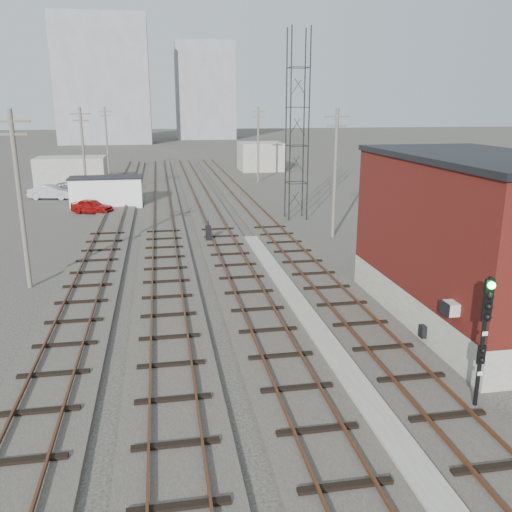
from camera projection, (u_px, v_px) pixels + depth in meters
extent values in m
plane|color=#282621|center=(205.00, 181.00, 68.26)|extent=(320.00, 320.00, 0.00)
cube|color=#332D28|center=(252.00, 210.00, 48.74)|extent=(3.20, 90.00, 0.20)
cube|color=#4C2816|center=(244.00, 207.00, 48.55)|extent=(0.07, 90.00, 0.12)
cube|color=#4C2816|center=(260.00, 207.00, 48.79)|extent=(0.07, 90.00, 0.12)
cube|color=#332D28|center=(208.00, 211.00, 48.06)|extent=(3.20, 90.00, 0.20)
cube|color=#4C2816|center=(200.00, 209.00, 47.88)|extent=(0.07, 90.00, 0.12)
cube|color=#4C2816|center=(216.00, 208.00, 48.12)|extent=(0.07, 90.00, 0.12)
cube|color=#332D28|center=(162.00, 213.00, 47.38)|extent=(3.20, 90.00, 0.20)
cube|color=#4C2816|center=(154.00, 210.00, 47.20)|extent=(0.07, 90.00, 0.12)
cube|color=#4C2816|center=(170.00, 210.00, 47.44)|extent=(0.07, 90.00, 0.12)
cube|color=#332D28|center=(115.00, 214.00, 46.71)|extent=(3.20, 90.00, 0.20)
cube|color=#4C2816|center=(107.00, 212.00, 46.53)|extent=(0.07, 90.00, 0.12)
cube|color=#4C2816|center=(124.00, 211.00, 46.77)|extent=(0.07, 90.00, 0.12)
cube|color=gray|center=(301.00, 310.00, 24.68)|extent=(0.90, 28.00, 0.26)
cube|color=gray|center=(468.00, 303.00, 23.80)|extent=(6.00, 12.00, 1.50)
cube|color=#5D1916|center=(476.00, 225.00, 22.86)|extent=(6.00, 12.00, 5.50)
cube|color=black|center=(484.00, 157.00, 22.09)|extent=(6.20, 12.20, 0.25)
cube|color=beige|center=(450.00, 308.00, 19.06)|extent=(0.45, 0.62, 0.45)
cube|color=black|center=(423.00, 331.00, 21.44)|extent=(0.20, 0.35, 0.50)
cylinder|color=black|center=(290.00, 127.00, 42.63)|extent=(0.10, 0.10, 15.00)
cylinder|color=black|center=(309.00, 127.00, 42.88)|extent=(0.10, 0.10, 15.00)
cylinder|color=black|center=(286.00, 126.00, 44.05)|extent=(0.10, 0.10, 15.00)
cylinder|color=black|center=(304.00, 126.00, 44.30)|extent=(0.10, 0.10, 15.00)
cylinder|color=#595147|center=(20.00, 202.00, 27.00)|extent=(0.24, 0.24, 9.00)
cube|color=#595147|center=(11.00, 121.00, 25.96)|extent=(1.80, 0.12, 0.12)
cube|color=#595147|center=(12.00, 134.00, 26.12)|extent=(1.40, 0.12, 0.12)
cylinder|color=#595147|center=(84.00, 157.00, 50.71)|extent=(0.24, 0.24, 9.00)
cube|color=#595147|center=(80.00, 114.00, 49.67)|extent=(1.80, 0.12, 0.12)
cube|color=#595147|center=(81.00, 121.00, 49.83)|extent=(1.40, 0.12, 0.12)
cylinder|color=#595147|center=(107.00, 140.00, 74.43)|extent=(0.24, 0.24, 9.00)
cube|color=#595147|center=(105.00, 111.00, 73.38)|extent=(1.80, 0.12, 0.12)
cube|color=#595147|center=(105.00, 116.00, 73.54)|extent=(1.40, 0.12, 0.12)
cylinder|color=#595147|center=(335.00, 174.00, 37.80)|extent=(0.24, 0.24, 9.00)
cube|color=#595147|center=(337.00, 117.00, 36.75)|extent=(1.80, 0.12, 0.12)
cube|color=#595147|center=(337.00, 126.00, 36.91)|extent=(1.40, 0.12, 0.12)
cylinder|color=#595147|center=(258.00, 145.00, 66.25)|extent=(0.24, 0.24, 9.00)
cube|color=#595147|center=(258.00, 112.00, 65.21)|extent=(1.80, 0.12, 0.12)
cube|color=#595147|center=(258.00, 117.00, 65.37)|extent=(1.40, 0.12, 0.12)
cube|color=gray|center=(103.00, 81.00, 132.33)|extent=(22.00, 14.00, 30.00)
cube|color=gray|center=(205.00, 91.00, 151.48)|extent=(16.00, 12.00, 26.00)
cube|color=gray|center=(72.00, 170.00, 65.13)|extent=(8.00, 5.00, 3.20)
cube|color=gray|center=(260.00, 156.00, 78.73)|extent=(6.00, 6.00, 4.00)
cube|color=gray|center=(474.00, 409.00, 16.80)|extent=(0.40, 0.40, 0.10)
cylinder|color=black|center=(482.00, 346.00, 16.23)|extent=(0.13, 0.13, 4.35)
cube|color=black|center=(488.00, 300.00, 15.82)|extent=(0.28, 0.10, 1.31)
sphere|color=#0CE533|center=(492.00, 285.00, 15.60)|extent=(0.22, 0.22, 0.22)
sphere|color=black|center=(490.00, 296.00, 15.69)|extent=(0.22, 0.22, 0.22)
sphere|color=black|center=(489.00, 307.00, 15.77)|extent=(0.22, 0.22, 0.22)
sphere|color=black|center=(488.00, 317.00, 15.86)|extent=(0.22, 0.22, 0.22)
cube|color=black|center=(481.00, 355.00, 16.28)|extent=(0.24, 0.09, 0.60)
cube|color=white|center=(485.00, 334.00, 16.04)|extent=(0.17, 0.02, 0.13)
cube|color=white|center=(480.00, 374.00, 16.39)|extent=(0.17, 0.02, 0.13)
cube|color=black|center=(208.00, 233.00, 37.19)|extent=(0.37, 0.37, 1.10)
cylinder|color=black|center=(208.00, 223.00, 37.00)|extent=(0.09, 0.09, 0.33)
cube|color=white|center=(107.00, 192.00, 50.38)|extent=(6.45, 2.74, 2.68)
cube|color=black|center=(106.00, 177.00, 50.01)|extent=(6.67, 2.95, 0.13)
imported|color=maroon|center=(92.00, 206.00, 47.39)|extent=(3.98, 2.95, 1.26)
imported|color=#A9ACB0|center=(51.00, 192.00, 54.61)|extent=(4.53, 2.25, 1.43)
imported|color=slate|center=(81.00, 190.00, 56.15)|extent=(5.10, 3.86, 1.38)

